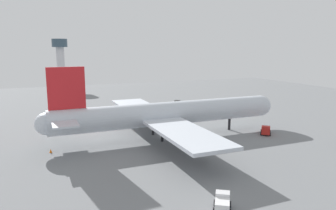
# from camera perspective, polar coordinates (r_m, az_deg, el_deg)

# --- Properties ---
(ground_plane) EXTENTS (253.09, 253.09, 0.00)m
(ground_plane) POSITION_cam_1_polar(r_m,az_deg,el_deg) (82.12, -0.00, -5.71)
(ground_plane) COLOR slate
(cargo_airplane) EXTENTS (63.27, 58.18, 18.43)m
(cargo_airplane) POSITION_cam_1_polar(r_m,az_deg,el_deg) (80.54, -0.26, -1.62)
(cargo_airplane) COLOR silver
(cargo_airplane) RESTS_ON ground_plane
(cargo_loader) EXTENTS (4.85, 5.20, 2.50)m
(cargo_loader) POSITION_cam_1_polar(r_m,az_deg,el_deg) (87.95, 17.11, -4.29)
(cargo_loader) COLOR #B21E19
(cargo_loader) RESTS_ON ground_plane
(fuel_truck) EXTENTS (3.90, 4.28, 2.25)m
(fuel_truck) POSITION_cam_1_polar(r_m,az_deg,el_deg) (47.10, 9.72, -16.85)
(fuel_truck) COLOR silver
(fuel_truck) RESTS_ON ground_plane
(pushback_tractor) EXTENTS (4.67, 5.24, 2.50)m
(pushback_tractor) POSITION_cam_1_polar(r_m,az_deg,el_deg) (122.30, 1.54, 0.17)
(pushback_tractor) COLOR #333338
(pushback_tractor) RESTS_ON ground_plane
(safety_cone_nose) EXTENTS (0.44, 0.44, 0.63)m
(safety_cone_nose) POSITION_cam_1_polar(r_m,az_deg,el_deg) (94.20, 16.93, -3.88)
(safety_cone_nose) COLOR orange
(safety_cone_nose) RESTS_ON ground_plane
(safety_cone_tail) EXTENTS (0.59, 0.59, 0.84)m
(safety_cone_tail) POSITION_cam_1_polar(r_m,az_deg,el_deg) (74.49, -20.28, -7.70)
(safety_cone_tail) COLOR orange
(safety_cone_tail) RESTS_ON ground_plane
(control_tower) EXTENTS (8.68, 8.68, 27.71)m
(control_tower) POSITION_cam_1_polar(r_m,az_deg,el_deg) (196.93, -18.73, 8.15)
(control_tower) COLOR silver
(control_tower) RESTS_ON ground_plane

